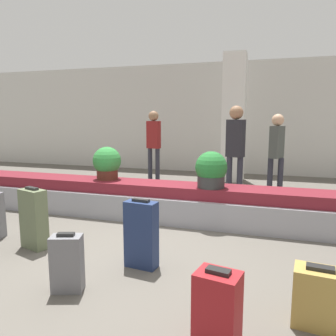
{
  "coord_description": "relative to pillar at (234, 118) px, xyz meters",
  "views": [
    {
      "loc": [
        1.52,
        -3.46,
        1.61
      ],
      "look_at": [
        0.0,
        1.4,
        0.83
      ],
      "focal_mm": 35.0,
      "sensor_mm": 36.0,
      "label": 1
    }
  ],
  "objects": [
    {
      "name": "traveler_2",
      "position": [
        -1.89,
        -0.76,
        -0.52
      ],
      "size": [
        0.35,
        0.25,
        1.78
      ],
      "rotation": [
        0.0,
        0.0,
        -0.18
      ],
      "color": "#282833",
      "rests_on": "ground_plane"
    },
    {
      "name": "suitcase_5",
      "position": [
        0.6,
        -6.3,
        -1.34
      ],
      "size": [
        0.35,
        0.29,
        0.55
      ],
      "rotation": [
        0.0,
        0.0,
        -0.19
      ],
      "color": "maroon",
      "rests_on": "ground_plane"
    },
    {
      "name": "suitcase_0",
      "position": [
        1.32,
        -5.9,
        -1.37
      ],
      "size": [
        0.4,
        0.29,
        0.49
      ],
      "rotation": [
        0.0,
        0.0,
        -0.12
      ],
      "color": "#A3843D",
      "rests_on": "ground_plane"
    },
    {
      "name": "pillar",
      "position": [
        0.0,
        0.0,
        0.0
      ],
      "size": [
        0.55,
        0.55,
        3.2
      ],
      "color": "silver",
      "rests_on": "ground_plane"
    },
    {
      "name": "ground_plane",
      "position": [
        -0.61,
        -5.03,
        -1.6
      ],
      "size": [
        18.0,
        18.0,
        0.0
      ],
      "primitive_type": "plane",
      "color": "#59544C"
    },
    {
      "name": "suitcase_4",
      "position": [
        -0.37,
        -5.35,
        -1.23
      ],
      "size": [
        0.36,
        0.21,
        0.76
      ],
      "rotation": [
        0.0,
        0.0,
        -0.11
      ],
      "color": "navy",
      "rests_on": "ground_plane"
    },
    {
      "name": "suitcase_3",
      "position": [
        -1.84,
        -5.25,
        -1.23
      ],
      "size": [
        0.39,
        0.27,
        0.77
      ],
      "rotation": [
        0.0,
        0.0,
        -0.3
      ],
      "color": "#5B6647",
      "rests_on": "ground_plane"
    },
    {
      "name": "back_wall",
      "position": [
        -0.61,
        1.2,
        0.0
      ],
      "size": [
        18.0,
        0.06,
        3.2
      ],
      "color": "beige",
      "rests_on": "ground_plane"
    },
    {
      "name": "potted_plant_0",
      "position": [
        0.09,
        -3.71,
        -0.76
      ],
      "size": [
        0.48,
        0.48,
        0.54
      ],
      "color": "#2D2D2D",
      "rests_on": "carousel"
    },
    {
      "name": "traveler_1",
      "position": [
        1.04,
        -1.58,
        -0.59
      ],
      "size": [
        0.31,
        0.37,
        1.69
      ],
      "rotation": [
        0.0,
        0.0,
        1.1
      ],
      "color": "#282833",
      "rests_on": "ground_plane"
    },
    {
      "name": "potted_plant_1",
      "position": [
        -1.7,
        -3.58,
        -0.74
      ],
      "size": [
        0.47,
        0.47,
        0.55
      ],
      "color": "#4C2319",
      "rests_on": "carousel"
    },
    {
      "name": "suitcase_1",
      "position": [
        -0.84,
        -6.02,
        -1.33
      ],
      "size": [
        0.32,
        0.25,
        0.56
      ],
      "rotation": [
        0.0,
        0.0,
        0.32
      ],
      "color": "slate",
      "rests_on": "ground_plane"
    },
    {
      "name": "traveler_0",
      "position": [
        0.29,
        -2.24,
        -0.48
      ],
      "size": [
        0.36,
        0.28,
        1.84
      ],
      "rotation": [
        0.0,
        0.0,
        2.79
      ],
      "color": "#282833",
      "rests_on": "ground_plane"
    },
    {
      "name": "carousel",
      "position": [
        -0.61,
        -3.63,
        -1.33
      ],
      "size": [
        8.05,
        0.73,
        0.58
      ],
      "color": "gray",
      "rests_on": "ground_plane"
    }
  ]
}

